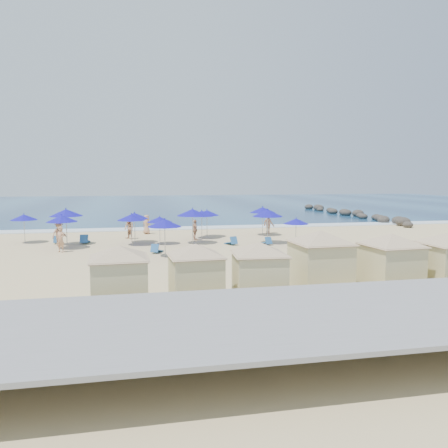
{
  "coord_description": "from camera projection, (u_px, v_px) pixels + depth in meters",
  "views": [
    {
      "loc": [
        -2.56,
        -25.91,
        4.79
      ],
      "look_at": [
        3.28,
        3.0,
        1.69
      ],
      "focal_mm": 35.0,
      "sensor_mm": 36.0,
      "label": 1
    }
  ],
  "objects": [
    {
      "name": "umbrella_2",
      "position": [
        66.0,
        213.0,
        31.25
      ],
      "size": [
        2.37,
        2.37,
        2.69
      ],
      "color": "#A5A8AD",
      "rests_on": "ground"
    },
    {
      "name": "beachgoer_1",
      "position": [
        129.0,
        228.0,
        34.44
      ],
      "size": [
        1.07,
        1.1,
        1.78
      ],
      "primitive_type": "imported",
      "rotation": [
        0.0,
        0.0,
        5.41
      ],
      "color": "tan",
      "rests_on": "ground"
    },
    {
      "name": "cabana_0",
      "position": [
        119.0,
        270.0,
        15.72
      ],
      "size": [
        4.21,
        4.21,
        2.64
      ],
      "color": "beige",
      "rests_on": "ground"
    },
    {
      "name": "umbrella_10",
      "position": [
        268.0,
        213.0,
        31.92
      ],
      "size": [
        2.27,
        2.27,
        2.59
      ],
      "color": "#A5A8AD",
      "rests_on": "ground"
    },
    {
      "name": "cabana_1",
      "position": [
        196.0,
        266.0,
        16.59
      ],
      "size": [
        4.07,
        4.07,
        2.56
      ],
      "color": "beige",
      "rests_on": "ground"
    },
    {
      "name": "trash_bin",
      "position": [
        189.0,
        272.0,
        20.52
      ],
      "size": [
        0.87,
        0.87,
        0.81
      ],
      "primitive_type": "cube",
      "rotation": [
        0.0,
        0.0,
        0.08
      ],
      "color": "black",
      "rests_on": "ground"
    },
    {
      "name": "umbrella_4",
      "position": [
        135.0,
        216.0,
        32.26
      ],
      "size": [
        2.05,
        2.05,
        2.34
      ],
      "color": "#A5A8AD",
      "rests_on": "ground"
    },
    {
      "name": "beachgoer_4",
      "position": [
        147.0,
        224.0,
        37.63
      ],
      "size": [
        0.97,
        0.89,
        1.66
      ],
      "primitive_type": "imported",
      "rotation": [
        0.0,
        0.0,
        2.54
      ],
      "color": "tan",
      "rests_on": "ground"
    },
    {
      "name": "beachgoer_2",
      "position": [
        195.0,
        230.0,
        33.84
      ],
      "size": [
        0.52,
        0.98,
        1.6
      ],
      "primitive_type": "imported",
      "rotation": [
        0.0,
        0.0,
        1.71
      ],
      "color": "tan",
      "rests_on": "ground"
    },
    {
      "name": "umbrella_8",
      "position": [
        193.0,
        212.0,
        31.84
      ],
      "size": [
        2.34,
        2.34,
        2.66
      ],
      "color": "#A5A8AD",
      "rests_on": "ground"
    },
    {
      "name": "umbrella_13",
      "position": [
        263.0,
        210.0,
        36.48
      ],
      "size": [
        2.18,
        2.18,
        2.48
      ],
      "color": "#A5A8AD",
      "rests_on": "ground"
    },
    {
      "name": "umbrella_7",
      "position": [
        207.0,
        213.0,
        35.52
      ],
      "size": [
        2.02,
        2.02,
        2.3
      ],
      "color": "#A5A8AD",
      "rests_on": "ground"
    },
    {
      "name": "cabana_3",
      "position": [
        320.0,
        254.0,
        18.21
      ],
      "size": [
        4.62,
        4.62,
        2.9
      ],
      "color": "beige",
      "rests_on": "ground"
    },
    {
      "name": "umbrella_6",
      "position": [
        165.0,
        223.0,
        26.51
      ],
      "size": [
        2.1,
        2.1,
        2.39
      ],
      "color": "#A5A8AD",
      "rests_on": "ground"
    },
    {
      "name": "umbrella_5",
      "position": [
        131.0,
        217.0,
        31.09
      ],
      "size": [
        2.05,
        2.05,
        2.33
      ],
      "color": "#A5A8AD",
      "rests_on": "ground"
    },
    {
      "name": "umbrella_3",
      "position": [
        62.0,
        219.0,
        29.52
      ],
      "size": [
        2.1,
        2.1,
        2.39
      ],
      "color": "#A5A8AD",
      "rests_on": "ground"
    },
    {
      "name": "cabana_2",
      "position": [
        259.0,
        264.0,
        16.83
      ],
      "size": [
        4.12,
        4.12,
        2.59
      ],
      "color": "beige",
      "rests_on": "ground"
    },
    {
      "name": "ocean",
      "position": [
        150.0,
        204.0,
        79.87
      ],
      "size": [
        160.0,
        80.0,
        0.06
      ],
      "primitive_type": "cube",
      "color": "navy",
      "rests_on": "ground"
    },
    {
      "name": "rock_jetty",
      "position": [
        350.0,
        213.0,
        55.22
      ],
      "size": [
        2.56,
        26.66,
        0.96
      ],
      "color": "#2B2623",
      "rests_on": "ground"
    },
    {
      "name": "umbrella_9",
      "position": [
        202.0,
        213.0,
        34.64
      ],
      "size": [
        2.04,
        2.04,
        2.32
      ],
      "color": "#A5A8AD",
      "rests_on": "ground"
    },
    {
      "name": "surf_line",
      "position": [
        164.0,
        229.0,
        41.37
      ],
      "size": [
        160.0,
        2.5,
        0.08
      ],
      "primitive_type": "cube",
      "color": "white",
      "rests_on": "ground"
    },
    {
      "name": "umbrella_11",
      "position": [
        296.0,
        221.0,
        30.65
      ],
      "size": [
        1.81,
        1.81,
        2.06
      ],
      "color": "#A5A8AD",
      "rests_on": "ground"
    },
    {
      "name": "beach_chair_5",
      "position": [
        266.0,
        242.0,
        31.46
      ],
      "size": [
        0.8,
        1.22,
        0.62
      ],
      "color": "#295E96",
      "rests_on": "ground"
    },
    {
      "name": "beach_chair_1",
      "position": [
        57.0,
        241.0,
        32.16
      ],
      "size": [
        0.57,
        1.15,
        0.61
      ],
      "color": "#295E96",
      "rests_on": "ground"
    },
    {
      "name": "beachgoer_0",
      "position": [
        61.0,
        239.0,
        28.29
      ],
      "size": [
        0.73,
        0.65,
        1.68
      ],
      "primitive_type": "imported",
      "rotation": [
        0.0,
        0.0,
        5.78
      ],
      "color": "tan",
      "rests_on": "ground"
    },
    {
      "name": "beach_chair_2",
      "position": [
        85.0,
        240.0,
        32.04
      ],
      "size": [
        0.64,
        1.33,
        0.72
      ],
      "color": "#295E96",
      "rests_on": "ground"
    },
    {
      "name": "beachgoer_3",
      "position": [
        269.0,
        223.0,
        37.9
      ],
      "size": [
        1.19,
        1.41,
        1.9
      ],
      "primitive_type": "imported",
      "rotation": [
        0.0,
        0.0,
        2.06
      ],
      "color": "tan",
      "rests_on": "ground"
    },
    {
      "name": "beach_chair_4",
      "position": [
        232.0,
        242.0,
        31.47
      ],
      "size": [
        0.84,
        1.28,
        0.65
      ],
      "color": "#295E96",
      "rests_on": "ground"
    },
    {
      "name": "seawall",
      "position": [
        226.0,
        317.0,
        13.04
      ],
      "size": [
        160.0,
        6.1,
        1.22
      ],
      "color": "gray",
      "rests_on": "ground"
    },
    {
      "name": "cabana_4",
      "position": [
        391.0,
        255.0,
        18.27
      ],
      "size": [
        4.37,
        4.37,
        2.75
      ],
      "color": "beige",
      "rests_on": "ground"
    },
    {
      "name": "umbrella_0",
      "position": [
        24.0,
        217.0,
        32.2
      ],
      "size": [
        1.95,
        1.95,
        2.22
      ],
      "color": "#A5A8AD",
      "rests_on": "ground"
    },
    {
      "name": "beach_chair_3",
      "position": [
        156.0,
        250.0,
        28.05
      ],
      "size": [
        0.92,
        1.25,
        0.63
      ],
      "color": "#295E96",
      "rests_on": "ground"
    },
    {
      "name": "ground",
      "position": [
        181.0,
        258.0,
        26.26
      ],
      "size": [
        160.0,
        160.0,
        0.0
      ],
      "primitive_type": "plane",
      "color": "beige",
      "rests_on": "ground"
    },
    {
      "name": "beachgoer_5",
      "position": [
        59.0,
        233.0,
        31.06
      ],
      "size": [
        1.26,
        1.26,
        1.75
      ],
      "primitive_type": "imported",
      "rotation": [
        0.0,
        0.0,
        0.79
      ],
      "color": "tan",
      "rests_on": "ground"
    },
    {
      "name": "umbrella_12",
      "position": [
        160.0,
        219.0,
        31.56
      ],
      "size": [
        1.84,
        1.84,
        2.1
      ],
      "color": "#A5A8AD",
      "rests_on": "ground"
    }
  ]
}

